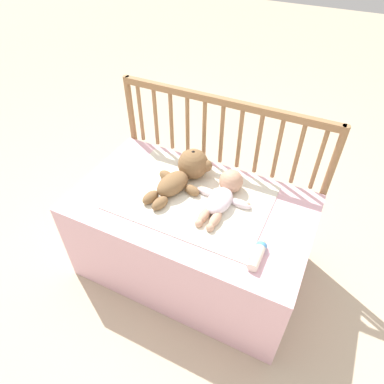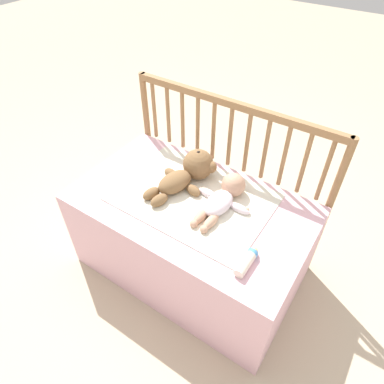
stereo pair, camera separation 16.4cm
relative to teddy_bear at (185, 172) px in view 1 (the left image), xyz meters
name	(u,v)px [view 1 (the left image)]	position (x,y,z in m)	size (l,w,h in m)	color
ground_plane	(191,266)	(0.10, -0.12, -0.59)	(12.00, 12.00, 0.00)	#C6B293
crib_mattress	(191,237)	(0.10, -0.12, -0.33)	(1.18, 0.68, 0.53)	#EDB7C6
crib_rail	(221,144)	(0.10, 0.24, 0.05)	(1.18, 0.04, 0.91)	#997047
blanket	(193,197)	(0.09, -0.09, -0.06)	(0.75, 0.53, 0.01)	silver
teddy_bear	(185,172)	(0.00, 0.00, 0.00)	(0.27, 0.42, 0.16)	olive
baby	(223,195)	(0.23, -0.04, -0.02)	(0.29, 0.37, 0.12)	white
baby_bottle	(258,254)	(0.49, -0.30, -0.04)	(0.05, 0.16, 0.05)	#F4E5CC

